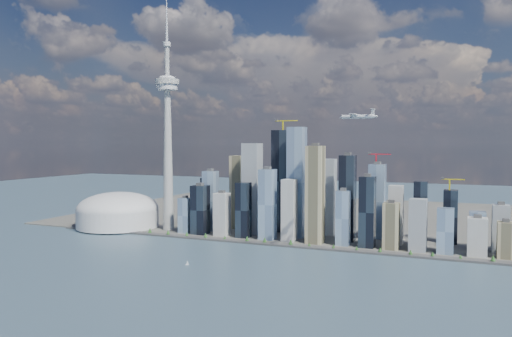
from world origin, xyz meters
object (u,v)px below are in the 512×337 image
at_px(needle_tower, 168,132).
at_px(dome_stadium, 118,212).
at_px(sailboat_west, 187,263).
at_px(airplane, 358,116).

relative_size(needle_tower, dome_stadium, 2.75).
height_order(needle_tower, sailboat_west, needle_tower).
bearing_deg(airplane, needle_tower, 166.38).
distance_m(airplane, sailboat_west, 387.45).
bearing_deg(sailboat_west, airplane, 1.00).
xyz_separation_m(needle_tower, airplane, (483.15, -164.33, 20.74)).
bearing_deg(needle_tower, sailboat_west, -52.31).
relative_size(dome_stadium, airplane, 3.00).
xyz_separation_m(needle_tower, sailboat_west, (211.75, -274.05, -233.07)).
bearing_deg(dome_stadium, sailboat_west, -36.89).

